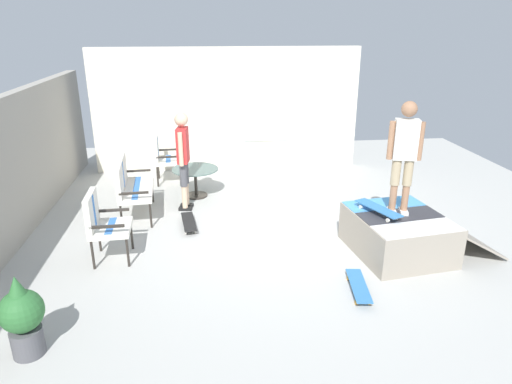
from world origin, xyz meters
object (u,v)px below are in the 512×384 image
(patio_table, at_px, (195,177))
(potted_plant, at_px, (22,316))
(skate_ramp, at_px, (400,233))
(patio_chair_by_wall, at_px, (102,220))
(skateboard_spare, at_px, (359,286))
(skateboard_by_bench, at_px, (189,222))
(patio_chair_near_house, at_px, (163,155))
(skateboard_on_ramp, at_px, (378,209))
(person_skater, at_px, (405,150))
(person_watching, at_px, (183,154))
(patio_bench, at_px, (129,183))

(patio_table, xyz_separation_m, potted_plant, (-4.42, 1.67, 0.06))
(skate_ramp, height_order, potted_plant, potted_plant)
(patio_chair_by_wall, distance_m, skateboard_spare, 3.63)
(skate_ramp, height_order, skateboard_by_bench, skate_ramp)
(patio_chair_near_house, relative_size, patio_chair_by_wall, 1.00)
(skateboard_on_ramp, bearing_deg, person_skater, -86.35)
(person_watching, relative_size, skateboard_spare, 2.17)
(patio_bench, xyz_separation_m, patio_chair_by_wall, (-1.59, 0.15, -0.00))
(patio_chair_near_house, xyz_separation_m, potted_plant, (-5.35, 0.98, -0.15))
(person_watching, bearing_deg, skate_ramp, -122.93)
(potted_plant, bearing_deg, skateboard_by_bench, -27.64)
(skateboard_on_ramp, bearing_deg, patio_chair_by_wall, 87.08)
(person_skater, distance_m, skateboard_by_bench, 3.63)
(patio_bench, relative_size, person_skater, 0.79)
(patio_chair_near_house, xyz_separation_m, skateboard_on_ramp, (-3.56, -3.38, 0.08))
(skateboard_on_ramp, bearing_deg, patio_chair_near_house, 43.49)
(person_watching, distance_m, skateboard_spare, 3.93)
(patio_table, relative_size, person_skater, 0.55)
(person_watching, xyz_separation_m, skateboard_on_ramp, (-2.02, -2.87, -0.36))
(patio_bench, distance_m, skateboard_by_bench, 1.29)
(person_skater, distance_m, skateboard_on_ramp, 0.91)
(patio_chair_near_house, bearing_deg, potted_plant, 169.62)
(skate_ramp, height_order, patio_table, skate_ramp)
(patio_bench, relative_size, person_watching, 0.72)
(skateboard_spare, bearing_deg, skateboard_by_bench, 44.57)
(patio_chair_by_wall, relative_size, person_watching, 0.57)
(patio_chair_by_wall, bearing_deg, skate_ramp, -93.46)
(patio_table, bearing_deg, person_watching, 163.71)
(patio_table, xyz_separation_m, person_watching, (-0.62, 0.18, 0.64))
(person_watching, distance_m, skateboard_on_ramp, 3.52)
(skate_ramp, distance_m, patio_chair_by_wall, 4.32)
(patio_bench, bearing_deg, patio_chair_by_wall, 174.54)
(patio_table, distance_m, skateboard_spare, 4.25)
(patio_chair_near_house, bearing_deg, person_watching, -161.64)
(patio_chair_by_wall, height_order, skateboard_on_ramp, patio_chair_by_wall)
(patio_table, height_order, skateboard_by_bench, patio_table)
(patio_bench, distance_m, potted_plant, 3.62)
(patio_table, bearing_deg, skateboard_on_ramp, -134.48)
(patio_bench, height_order, patio_table, patio_bench)
(skateboard_spare, height_order, skateboard_on_ramp, skateboard_on_ramp)
(person_watching, height_order, skateboard_spare, person_watching)
(person_skater, bearing_deg, skateboard_spare, 139.83)
(patio_chair_near_house, bearing_deg, skateboard_spare, -148.80)
(skate_ramp, relative_size, patio_bench, 1.71)
(patio_chair_by_wall, bearing_deg, person_skater, -92.45)
(patio_bench, xyz_separation_m, person_skater, (-1.77, -4.11, 0.94))
(patio_table, height_order, person_skater, person_skater)
(skate_ramp, relative_size, patio_chair_near_house, 2.16)
(patio_chair_near_house, xyz_separation_m, patio_table, (-0.92, -0.69, -0.21))
(patio_chair_by_wall, xyz_separation_m, skateboard_spare, (-1.24, -3.37, -0.53))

